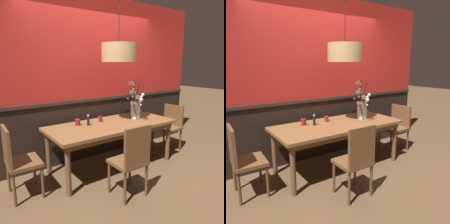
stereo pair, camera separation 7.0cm
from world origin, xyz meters
The scene contains 13 objects.
ground_plane centered at (0.00, 0.00, 0.00)m, with size 24.00×24.00×0.00m, color brown.
back_wall centered at (0.00, 0.61, 1.38)m, with size 4.71×0.14×2.77m.
dining_table centered at (0.00, 0.00, 0.66)m, with size 2.04×0.89×0.74m.
chair_far_side_right centered at (0.33, 0.83, 0.53)m, with size 0.43×0.43×0.95m.
chair_head_west_end centered at (-1.45, 0.00, 0.52)m, with size 0.41×0.46×0.93m.
chair_far_side_left centered at (-0.26, 0.88, 0.52)m, with size 0.42×0.43×0.95m.
chair_near_side_left centered at (-0.29, -0.83, 0.53)m, with size 0.41×0.39×0.95m.
chair_head_east_end centered at (1.39, 0.01, 0.49)m, with size 0.45×0.48×0.86m.
vase_with_blossoms centered at (0.52, 0.03, 0.94)m, with size 0.31×0.48×0.65m.
candle_holder_nearer_center centered at (-0.09, 0.20, 0.78)m, with size 0.07×0.07×0.09m.
candle_holder_nearer_edge centered at (-0.49, 0.22, 0.79)m, with size 0.08×0.08×0.10m.
condiment_bottle centered at (-0.36, 0.12, 0.82)m, with size 0.04×0.04×0.17m.
pendant_lamp centered at (0.11, -0.02, 1.83)m, with size 0.52×0.52×1.08m.
Camera 2 is at (-1.92, -2.82, 1.68)m, focal length 35.81 mm.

